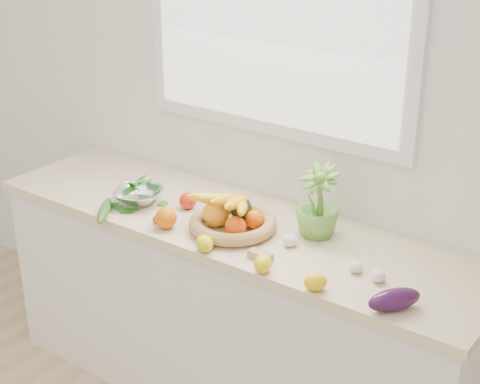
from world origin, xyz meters
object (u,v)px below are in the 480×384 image
Objects in this scene: eggplant at (394,300)px; potted_herb at (318,202)px; apple at (188,201)px; cucumber at (104,210)px; fruit_basket at (232,218)px; colander_with_spinach at (139,192)px.

potted_herb is (-0.49, 0.32, 0.10)m from eggplant.
apple reaches higher than cucumber.
eggplant is at bearing -11.36° from fruit_basket.
apple is at bearing 46.95° from cucumber.
eggplant is at bearing -11.14° from apple.
potted_herb is at bearing 11.28° from apple.
apple is 0.24× the size of potted_herb.
fruit_basket reaches higher than apple.
fruit_basket is at bearing 21.90° from cucumber.
apple is at bearing 23.35° from colander_with_spinach.
potted_herb reaches higher than eggplant.
cucumber is at bearing -158.10° from fruit_basket.
potted_herb is 0.35m from fruit_basket.
colander_with_spinach is at bearing 77.50° from cucumber.
potted_herb reaches higher than apple.
potted_herb is at bearing 146.46° from eggplant.
eggplant is at bearing 2.20° from cucumber.
eggplant is 0.70× the size of colander_with_spinach.
potted_herb is 1.13× the size of colander_with_spinach.
eggplant is 0.50× the size of fruit_basket.
potted_herb reaches higher than colander_with_spinach.
eggplant is 0.61× the size of potted_herb.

